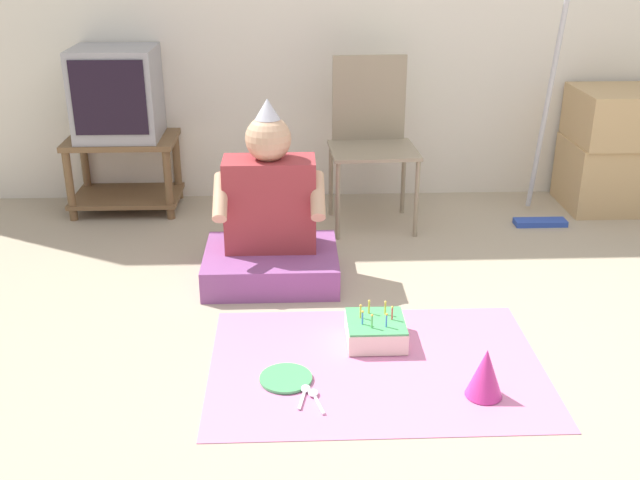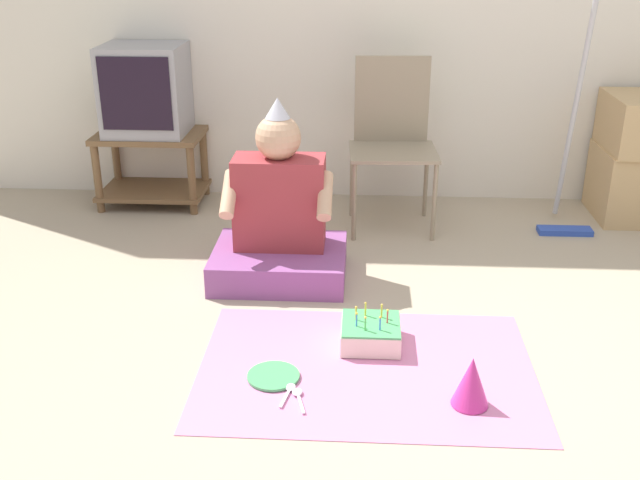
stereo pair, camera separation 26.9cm
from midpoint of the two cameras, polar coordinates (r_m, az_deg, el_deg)
The scene contains 13 objects.
ground_plane at distance 2.71m, azimuth 8.33°, elevation -11.15°, with size 16.00×16.00×0.00m, color tan.
tv_stand at distance 4.41m, azimuth -16.38°, elevation 5.34°, with size 0.60×0.41×0.42m.
tv at distance 4.31m, azimuth -16.99°, elevation 10.63°, with size 0.44×0.40×0.49m.
folding_chair at distance 4.00m, azimuth 1.98°, elevation 8.29°, with size 0.47×0.42×0.88m.
cardboard_box_stack at distance 4.52m, azimuth 20.20°, elevation 6.48°, with size 0.55×0.48×0.68m.
dust_mop at distance 4.16m, azimuth 14.91°, elevation 5.86°, with size 0.28×0.29×1.20m.
person_seated at distance 3.39m, azimuth -6.07°, elevation 1.04°, with size 0.60×0.49×0.83m.
party_cloth at distance 2.80m, azimuth 1.52°, elevation -9.60°, with size 1.23×0.86×0.01m.
birthday_cake at distance 2.92m, azimuth 1.63°, elevation -6.97°, with size 0.23×0.23×0.15m.
party_hat_blue at distance 2.62m, azimuth 9.62°, elevation -10.01°, with size 0.13×0.13×0.18m.
paper_plate at distance 2.72m, azimuth -5.49°, elevation -10.51°, with size 0.19×0.19×0.01m.
plastic_spoon_near at distance 2.65m, azimuth -4.13°, elevation -11.46°, with size 0.05×0.14×0.01m.
plastic_spoon_far at distance 2.63m, azimuth -3.41°, elevation -11.83°, with size 0.05×0.14×0.01m.
Camera 1 is at (-0.61, -2.21, 1.50)m, focal length 42.00 mm.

